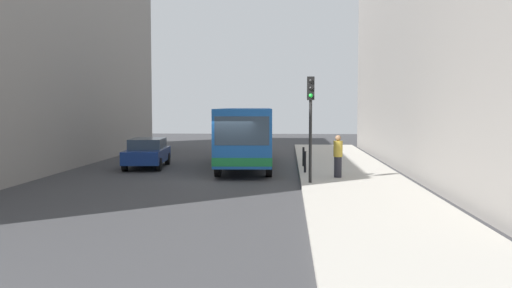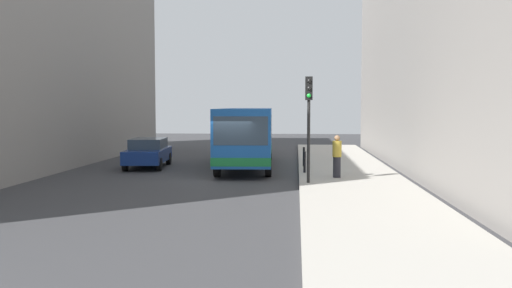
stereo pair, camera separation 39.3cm
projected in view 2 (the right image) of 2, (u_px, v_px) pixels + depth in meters
ground_plane at (224, 180)px, 23.87m from camera, size 80.00×80.00×0.00m
sidewalk at (352, 179)px, 23.48m from camera, size 4.40×40.00×0.15m
building_left at (6, 19)px, 28.18m from camera, size 7.00×32.00×15.02m
building_right at (475, 25)px, 26.56m from camera, size 7.00×32.00×13.94m
bus at (247, 133)px, 28.75m from camera, size 2.98×11.12×3.00m
car_beside_bus at (148, 152)px, 28.55m from camera, size 2.14×4.53×1.48m
car_behind_bus at (252, 140)px, 38.67m from camera, size 2.07×4.50×1.48m
traffic_light at (309, 109)px, 21.60m from camera, size 0.28×0.33×4.10m
bollard_near at (305, 162)px, 25.13m from camera, size 0.11×0.11×0.95m
bollard_mid at (304, 157)px, 27.71m from camera, size 0.11×0.11×0.95m
pedestrian_near_signal at (337, 156)px, 23.34m from camera, size 0.38×0.38×1.77m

